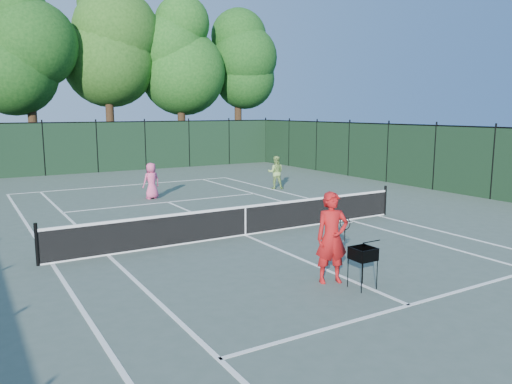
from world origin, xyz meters
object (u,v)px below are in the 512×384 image
coach (332,238)px  ball_hopper (363,254)px  player_pink (151,181)px  player_green (276,172)px  loose_ball_midcourt (329,246)px

coach → ball_hopper: (0.32, -0.64, -0.25)m
player_pink → player_green: size_ratio=0.97×
ball_hopper → loose_ball_midcourt: (1.45, 2.88, -0.72)m
coach → loose_ball_midcourt: bearing=69.3°
coach → player_green: 13.23m
coach → player_pink: (0.15, 12.09, -0.23)m
player_green → ball_hopper: size_ratio=1.77×
ball_hopper → loose_ball_midcourt: bearing=64.3°
player_pink → loose_ball_midcourt: player_pink is taller
player_pink → loose_ball_midcourt: bearing=88.0°
player_green → ball_hopper: player_green is taller
player_green → ball_hopper: (-5.88, -12.33, -0.04)m
player_green → coach: bearing=93.5°
coach → loose_ball_midcourt: coach is taller
player_green → loose_ball_midcourt: size_ratio=23.26×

